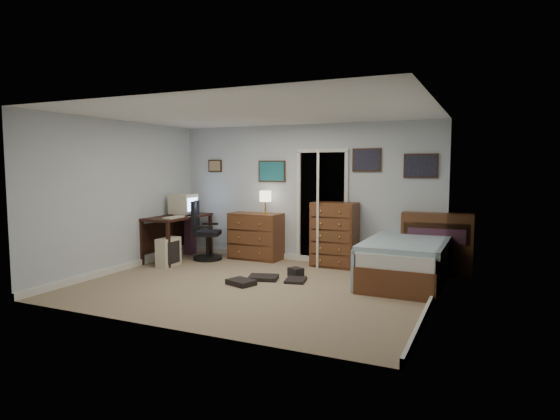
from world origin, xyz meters
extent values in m
cube|color=gray|center=(0.00, 0.00, -0.01)|extent=(5.00, 4.00, 0.02)
cube|color=black|center=(-2.20, 1.14, 0.80)|extent=(0.67, 1.44, 0.04)
cube|color=black|center=(-2.48, 0.46, 0.39)|extent=(0.06, 0.06, 0.78)
cube|color=black|center=(-1.91, 0.47, 0.39)|extent=(0.06, 0.06, 0.78)
cube|color=black|center=(-2.49, 1.81, 0.39)|extent=(0.06, 0.06, 0.78)
cube|color=black|center=(-1.92, 1.81, 0.39)|extent=(0.06, 0.06, 0.78)
cube|color=black|center=(-2.51, 1.14, 0.44)|extent=(0.04, 1.32, 0.55)
cube|color=beige|center=(-2.18, 1.29, 1.03)|extent=(0.42, 0.40, 0.37)
cube|color=#8CB2F2|center=(-1.97, 1.29, 1.03)|extent=(0.01, 0.31, 0.24)
cube|color=beige|center=(-2.18, 1.29, 0.84)|extent=(0.28, 0.28, 0.02)
cube|color=beige|center=(-2.02, 0.79, 0.84)|extent=(0.17, 0.44, 0.03)
cube|color=beige|center=(-2.00, 0.59, 0.25)|extent=(0.22, 0.46, 0.49)
cube|color=black|center=(-1.88, 0.59, 0.25)|extent=(0.01, 0.33, 0.38)
cylinder|color=black|center=(-1.68, 1.33, 0.03)|extent=(0.69, 0.69, 0.06)
cylinder|color=black|center=(-1.68, 1.33, 0.26)|extent=(0.08, 0.08, 0.41)
cube|color=black|center=(-1.68, 1.33, 0.50)|extent=(0.58, 0.58, 0.08)
cube|color=black|center=(-1.89, 1.26, 0.82)|extent=(0.20, 0.40, 0.56)
cube|color=black|center=(-1.59, 1.10, 0.64)|extent=(0.31, 0.16, 0.04)
cube|color=black|center=(-1.76, 1.56, 0.64)|extent=(0.31, 0.16, 0.04)
cube|color=maroon|center=(-2.32, 1.69, 0.44)|extent=(0.18, 0.18, 0.87)
cube|color=brown|center=(-0.89, 1.77, 0.43)|extent=(0.99, 0.53, 0.87)
cylinder|color=gold|center=(-0.69, 1.77, 0.88)|extent=(0.14, 0.14, 0.02)
cylinder|color=gold|center=(-0.69, 1.77, 1.01)|extent=(0.03, 0.03, 0.26)
cylinder|color=beige|center=(-0.69, 1.77, 1.19)|extent=(0.23, 0.23, 0.20)
cube|color=black|center=(0.35, 2.30, 1.00)|extent=(0.90, 0.60, 2.00)
cube|color=white|center=(-0.10, 1.97, 1.00)|extent=(0.06, 0.05, 2.00)
cube|color=white|center=(0.80, 1.97, 1.00)|extent=(0.06, 0.05, 2.00)
cube|color=white|center=(0.35, 1.97, 2.02)|extent=(0.96, 0.05, 0.06)
cube|color=white|center=(0.31, 1.86, 1.00)|extent=(0.31, 0.77, 2.00)
sphere|color=gold|center=(0.62, 1.71, 1.00)|extent=(0.06, 0.06, 0.06)
cube|color=brown|center=(0.66, 1.75, 0.56)|extent=(0.78, 0.48, 1.12)
cube|color=brown|center=(2.34, 1.88, 0.50)|extent=(1.12, 0.33, 0.99)
cube|color=black|center=(2.35, 1.79, 0.68)|extent=(1.02, 0.16, 0.33)
cube|color=maroon|center=(2.35, 1.79, 0.64)|extent=(0.89, 0.17, 0.24)
cube|color=brown|center=(2.00, 1.23, 0.19)|extent=(1.10, 2.18, 0.38)
cube|color=white|center=(2.00, 1.23, 0.48)|extent=(1.06, 2.13, 0.20)
cube|color=#6092B2|center=(2.00, 1.12, 0.60)|extent=(1.16, 1.85, 0.11)
cube|color=#6092B2|center=(1.42, 1.12, 0.30)|extent=(0.06, 1.84, 0.59)
cube|color=#8394D2|center=(2.01, 2.04, 0.64)|extent=(0.60, 0.42, 0.14)
cube|color=#331E11|center=(-1.90, 1.98, 1.75)|extent=(0.30, 0.03, 0.24)
cube|color=olive|center=(-1.90, 1.96, 1.75)|extent=(0.25, 0.01, 0.19)
cube|color=#331E11|center=(-0.65, 1.98, 1.65)|extent=(0.55, 0.03, 0.40)
cube|color=#0C5158|center=(-0.65, 1.96, 1.65)|extent=(0.50, 0.01, 0.35)
cube|color=#331E11|center=(1.15, 1.98, 1.85)|extent=(0.50, 0.03, 0.40)
cube|color=black|center=(1.15, 1.96, 1.85)|extent=(0.45, 0.01, 0.35)
cube|color=#331E11|center=(2.05, 1.98, 1.75)|extent=(0.55, 0.03, 0.40)
cube|color=black|center=(2.05, 1.96, 1.75)|extent=(0.50, 0.01, 0.35)
cube|color=black|center=(0.46, 0.49, 0.02)|extent=(0.37, 0.44, 0.04)
cube|color=black|center=(0.34, 0.78, 0.07)|extent=(0.27, 0.26, 0.14)
cube|color=black|center=(-0.19, -0.04, 0.04)|extent=(0.47, 0.41, 0.08)
cube|color=black|center=(-0.04, 0.39, 0.03)|extent=(0.52, 0.45, 0.06)
camera|label=1|loc=(3.13, -5.96, 1.75)|focal=30.00mm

